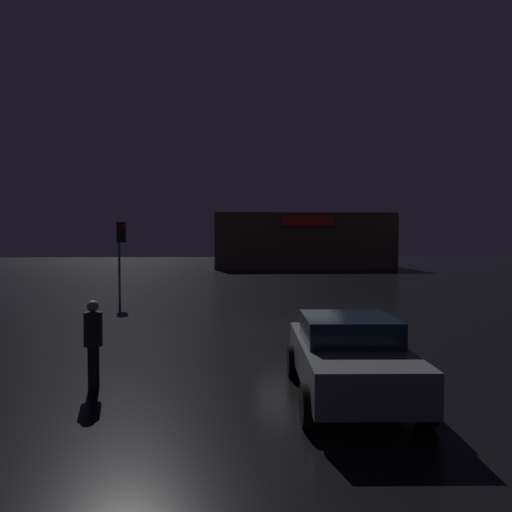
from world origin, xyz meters
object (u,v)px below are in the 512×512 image
pedestrian (93,337)px  traffic_signal_opposite (121,240)px  car_near (349,356)px  store_building (300,241)px

pedestrian → traffic_signal_opposite: bearing=101.3°
pedestrian → car_near: bearing=-8.2°
traffic_signal_opposite → pedestrian: traffic_signal_opposite is taller
store_building → car_near: store_building is taller
car_near → store_building: bearing=82.7°
store_building → traffic_signal_opposite: 28.85m
store_building → traffic_signal_opposite: size_ratio=4.85×
store_building → pedestrian: size_ratio=10.46×
store_building → car_near: size_ratio=4.52×
store_building → traffic_signal_opposite: bearing=-114.7°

